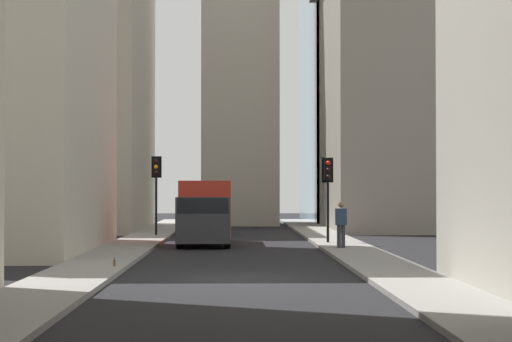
{
  "coord_description": "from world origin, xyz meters",
  "views": [
    {
      "loc": [
        -24.43,
        0.11,
        2.46
      ],
      "look_at": [
        10.3,
        -0.73,
        3.19
      ],
      "focal_mm": 62.26,
      "sensor_mm": 36.0,
      "label": 1
    }
  ],
  "objects_px": {
    "traffic_light_midblock": "(156,177)",
    "traffic_light_far_junction": "(328,180)",
    "delivery_truck": "(205,212)",
    "pedestrian": "(341,223)",
    "discarded_bottle": "(114,263)",
    "sedan_navy": "(211,223)"
  },
  "relations": [
    {
      "from": "traffic_light_midblock",
      "to": "pedestrian",
      "type": "relative_size",
      "value": 2.21
    },
    {
      "from": "delivery_truck",
      "to": "sedan_navy",
      "type": "height_order",
      "value": "delivery_truck"
    },
    {
      "from": "sedan_navy",
      "to": "discarded_bottle",
      "type": "bearing_deg",
      "value": 173.58
    },
    {
      "from": "traffic_light_far_junction",
      "to": "pedestrian",
      "type": "bearing_deg",
      "value": -178.1
    },
    {
      "from": "delivery_truck",
      "to": "discarded_bottle",
      "type": "xyz_separation_m",
      "value": [
        -12.39,
        2.35,
        -1.21
      ]
    },
    {
      "from": "traffic_light_far_junction",
      "to": "pedestrian",
      "type": "distance_m",
      "value": 4.17
    },
    {
      "from": "traffic_light_far_junction",
      "to": "pedestrian",
      "type": "height_order",
      "value": "traffic_light_far_junction"
    },
    {
      "from": "traffic_light_midblock",
      "to": "traffic_light_far_junction",
      "type": "xyz_separation_m",
      "value": [
        -6.45,
        -8.12,
        -0.22
      ]
    },
    {
      "from": "traffic_light_far_junction",
      "to": "discarded_bottle",
      "type": "bearing_deg",
      "value": 147.06
    },
    {
      "from": "sedan_navy",
      "to": "traffic_light_far_junction",
      "type": "bearing_deg",
      "value": -148.87
    },
    {
      "from": "traffic_light_far_junction",
      "to": "discarded_bottle",
      "type": "xyz_separation_m",
      "value": [
        -11.96,
        7.75,
        -2.63
      ]
    },
    {
      "from": "sedan_navy",
      "to": "discarded_bottle",
      "type": "distance_m",
      "value": 21.04
    },
    {
      "from": "delivery_truck",
      "to": "discarded_bottle",
      "type": "height_order",
      "value": "delivery_truck"
    },
    {
      "from": "delivery_truck",
      "to": "discarded_bottle",
      "type": "relative_size",
      "value": 23.93
    },
    {
      "from": "sedan_navy",
      "to": "pedestrian",
      "type": "distance_m",
      "value": 13.88
    },
    {
      "from": "sedan_navy",
      "to": "discarded_bottle",
      "type": "xyz_separation_m",
      "value": [
        -20.9,
        2.35,
        -0.42
      ]
    },
    {
      "from": "pedestrian",
      "to": "traffic_light_midblock",
      "type": "bearing_deg",
      "value": 38.86
    },
    {
      "from": "traffic_light_far_junction",
      "to": "delivery_truck",
      "type": "bearing_deg",
      "value": 85.52
    },
    {
      "from": "traffic_light_midblock",
      "to": "discarded_bottle",
      "type": "height_order",
      "value": "traffic_light_midblock"
    },
    {
      "from": "traffic_light_far_junction",
      "to": "traffic_light_midblock",
      "type": "bearing_deg",
      "value": 51.54
    },
    {
      "from": "delivery_truck",
      "to": "traffic_light_midblock",
      "type": "distance_m",
      "value": 6.81
    },
    {
      "from": "pedestrian",
      "to": "discarded_bottle",
      "type": "relative_size",
      "value": 6.75
    }
  ]
}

